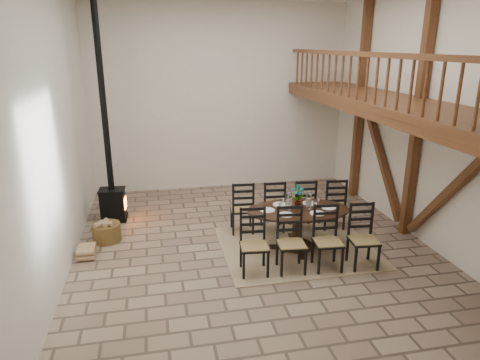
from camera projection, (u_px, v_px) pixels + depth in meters
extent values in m
plane|color=#907860|center=(253.00, 246.00, 8.69)|extent=(8.00, 8.00, 0.00)
cube|color=silver|center=(220.00, 99.00, 11.66)|extent=(7.00, 0.02, 5.00)
cube|color=silver|center=(350.00, 196.00, 4.20)|extent=(7.00, 0.02, 5.00)
cube|color=silver|center=(54.00, 132.00, 7.26)|extent=(0.02, 8.00, 5.00)
cube|color=silver|center=(424.00, 118.00, 8.60)|extent=(0.02, 8.00, 5.00)
cube|color=brown|center=(418.00, 118.00, 8.58)|extent=(0.18, 0.18, 5.00)
cube|color=brown|center=(360.00, 102.00, 10.91)|extent=(0.18, 0.18, 5.00)
cube|color=brown|center=(451.00, 190.00, 7.75)|extent=(0.14, 2.16, 2.54)
cube|color=brown|center=(381.00, 156.00, 10.08)|extent=(0.14, 2.16, 2.54)
cube|color=brown|center=(420.00, 103.00, 8.49)|extent=(0.20, 7.80, 0.20)
cube|color=brown|center=(389.00, 102.00, 8.34)|extent=(1.60, 7.80, 0.12)
cube|color=brown|center=(356.00, 108.00, 8.24)|extent=(0.18, 7.80, 0.22)
cube|color=brown|center=(360.00, 54.00, 7.93)|extent=(0.09, 7.60, 0.09)
cube|color=brown|center=(358.00, 77.00, 8.06)|extent=(0.06, 7.60, 0.86)
cube|color=tan|center=(297.00, 247.00, 8.63)|extent=(3.00, 2.50, 0.02)
ellipsoid|color=black|center=(298.00, 210.00, 8.39)|extent=(2.13, 1.40, 0.04)
cylinder|color=black|center=(297.00, 229.00, 8.52)|extent=(0.20, 0.20, 0.76)
cylinder|color=black|center=(297.00, 245.00, 8.62)|extent=(0.62, 0.62, 0.06)
cube|color=#AD8850|center=(254.00, 246.00, 7.52)|extent=(0.53, 0.51, 0.04)
cube|color=black|center=(254.00, 260.00, 7.60)|extent=(0.51, 0.51, 0.51)
cube|color=black|center=(253.00, 225.00, 7.62)|extent=(0.43, 0.08, 0.67)
cube|color=#AD8850|center=(291.00, 244.00, 7.59)|extent=(0.53, 0.51, 0.04)
cube|color=black|center=(291.00, 258.00, 7.68)|extent=(0.51, 0.51, 0.51)
cube|color=black|center=(289.00, 223.00, 7.70)|extent=(0.43, 0.08, 0.67)
cube|color=#AD8850|center=(328.00, 242.00, 7.67)|extent=(0.53, 0.51, 0.04)
cube|color=black|center=(327.00, 256.00, 7.75)|extent=(0.51, 0.51, 0.51)
cube|color=black|center=(325.00, 221.00, 7.77)|extent=(0.43, 0.08, 0.67)
cube|color=#AD8850|center=(364.00, 240.00, 7.74)|extent=(0.53, 0.51, 0.04)
cube|color=black|center=(362.00, 254.00, 7.83)|extent=(0.51, 0.51, 0.51)
cube|color=black|center=(361.00, 220.00, 7.85)|extent=(0.43, 0.08, 0.67)
cube|color=#AD8850|center=(242.00, 209.00, 9.21)|extent=(0.53, 0.51, 0.04)
cube|color=black|center=(242.00, 221.00, 9.29)|extent=(0.51, 0.51, 0.51)
cube|color=black|center=(243.00, 199.00, 8.91)|extent=(0.43, 0.08, 0.67)
cube|color=#AD8850|center=(273.00, 208.00, 9.28)|extent=(0.53, 0.51, 0.04)
cube|color=black|center=(272.00, 219.00, 9.37)|extent=(0.51, 0.51, 0.51)
cube|color=black|center=(275.00, 197.00, 8.99)|extent=(0.43, 0.08, 0.67)
cube|color=#AD8850|center=(303.00, 206.00, 9.36)|extent=(0.53, 0.51, 0.04)
cube|color=black|center=(302.00, 218.00, 9.44)|extent=(0.51, 0.51, 0.51)
cube|color=black|center=(306.00, 196.00, 9.06)|extent=(0.43, 0.08, 0.67)
cube|color=#AD8850|center=(332.00, 205.00, 9.43)|extent=(0.53, 0.51, 0.04)
cube|color=black|center=(331.00, 217.00, 9.52)|extent=(0.51, 0.51, 0.51)
cube|color=black|center=(336.00, 195.00, 9.13)|extent=(0.43, 0.08, 0.67)
cube|color=white|center=(298.00, 209.00, 8.38)|extent=(1.62, 0.91, 0.01)
cube|color=white|center=(298.00, 205.00, 8.36)|extent=(1.03, 0.42, 0.18)
cylinder|color=white|center=(289.00, 201.00, 8.31)|extent=(0.12, 0.12, 0.34)
cylinder|color=white|center=(309.00, 200.00, 8.35)|extent=(0.12, 0.12, 0.34)
cylinder|color=silver|center=(288.00, 206.00, 8.34)|extent=(0.06, 0.06, 0.16)
cylinder|color=silver|center=(308.00, 205.00, 8.38)|extent=(0.06, 0.06, 0.16)
imported|color=#4C723F|center=(298.00, 197.00, 8.36)|extent=(0.26, 0.19, 0.47)
cube|color=black|center=(114.00, 218.00, 9.99)|extent=(0.61, 0.48, 0.09)
cube|color=black|center=(113.00, 204.00, 9.88)|extent=(0.56, 0.44, 0.63)
cube|color=#FF590C|center=(125.00, 203.00, 9.92)|extent=(0.03, 0.25, 0.25)
cube|color=black|center=(112.00, 190.00, 9.77)|extent=(0.60, 0.48, 0.04)
cylinder|color=black|center=(102.00, 95.00, 9.12)|extent=(0.14, 0.14, 4.24)
cylinder|color=brown|center=(107.00, 232.00, 8.88)|extent=(0.58, 0.58, 0.38)
cube|color=tan|center=(106.00, 222.00, 8.81)|extent=(0.31, 0.31, 0.11)
cube|color=tan|center=(87.00, 252.00, 8.22)|extent=(0.32, 0.44, 0.22)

